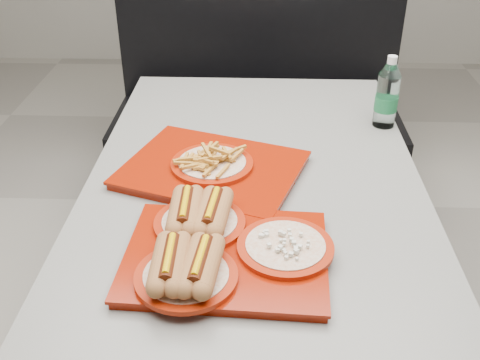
{
  "coord_description": "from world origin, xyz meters",
  "views": [
    {
      "loc": [
        0.01,
        -1.33,
        1.54
      ],
      "look_at": [
        -0.03,
        -0.17,
        0.83
      ],
      "focal_mm": 42.0,
      "sensor_mm": 36.0,
      "label": 1
    }
  ],
  "objects_px": {
    "water_bottle": "(387,96)",
    "tray_near": "(218,247)",
    "diner_table": "(254,221)",
    "tray_far": "(212,166)",
    "booth_bench": "(257,117)"
  },
  "relations": [
    {
      "from": "water_bottle",
      "to": "tray_near",
      "type": "bearing_deg",
      "value": -124.86
    },
    {
      "from": "diner_table",
      "to": "water_bottle",
      "type": "xyz_separation_m",
      "value": [
        0.41,
        0.31,
        0.26
      ]
    },
    {
      "from": "tray_far",
      "to": "water_bottle",
      "type": "distance_m",
      "value": 0.62
    },
    {
      "from": "diner_table",
      "to": "tray_near",
      "type": "xyz_separation_m",
      "value": [
        -0.07,
        -0.38,
        0.2
      ]
    },
    {
      "from": "booth_bench",
      "to": "tray_near",
      "type": "relative_size",
      "value": 2.94
    },
    {
      "from": "tray_near",
      "to": "water_bottle",
      "type": "xyz_separation_m",
      "value": [
        0.48,
        0.69,
        0.06
      ]
    },
    {
      "from": "booth_bench",
      "to": "water_bottle",
      "type": "relative_size",
      "value": 5.92
    },
    {
      "from": "diner_table",
      "to": "tray_near",
      "type": "bearing_deg",
      "value": -101.15
    },
    {
      "from": "tray_far",
      "to": "water_bottle",
      "type": "height_order",
      "value": "water_bottle"
    },
    {
      "from": "tray_near",
      "to": "tray_far",
      "type": "bearing_deg",
      "value": 96.48
    },
    {
      "from": "diner_table",
      "to": "booth_bench",
      "type": "height_order",
      "value": "booth_bench"
    },
    {
      "from": "diner_table",
      "to": "tray_near",
      "type": "distance_m",
      "value": 0.43
    },
    {
      "from": "booth_bench",
      "to": "tray_near",
      "type": "bearing_deg",
      "value": -92.9
    },
    {
      "from": "tray_near",
      "to": "water_bottle",
      "type": "bearing_deg",
      "value": 55.14
    },
    {
      "from": "tray_far",
      "to": "water_bottle",
      "type": "relative_size",
      "value": 2.41
    }
  ]
}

